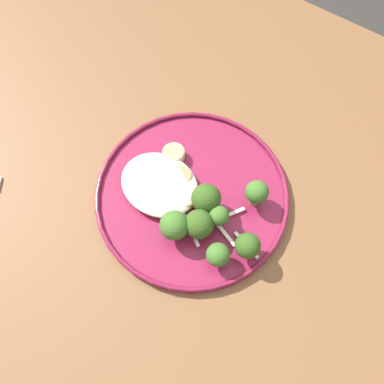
# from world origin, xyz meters

# --- Properties ---
(ground) EXTENTS (6.00, 6.00, 0.00)m
(ground) POSITION_xyz_m (0.00, 0.00, 0.00)
(ground) COLOR #2D2B28
(wooden_dining_table) EXTENTS (1.40, 1.00, 0.74)m
(wooden_dining_table) POSITION_xyz_m (0.00, 0.00, 0.66)
(wooden_dining_table) COLOR brown
(wooden_dining_table) RESTS_ON ground
(dinner_plate) EXTENTS (0.29, 0.29, 0.02)m
(dinner_plate) POSITION_xyz_m (-0.01, 0.04, 0.75)
(dinner_plate) COLOR maroon
(dinner_plate) RESTS_ON wooden_dining_table
(noodle_bed) EXTENTS (0.12, 0.10, 0.02)m
(noodle_bed) POSITION_xyz_m (-0.06, 0.02, 0.76)
(noodle_bed) COLOR beige
(noodle_bed) RESTS_ON dinner_plate
(seared_scallop_left_edge) EXTENTS (0.03, 0.03, 0.01)m
(seared_scallop_left_edge) POSITION_xyz_m (-0.08, 0.02, 0.76)
(seared_scallop_left_edge) COLOR beige
(seared_scallop_left_edge) RESTS_ON dinner_plate
(seared_scallop_on_noodles) EXTENTS (0.03, 0.03, 0.01)m
(seared_scallop_on_noodles) POSITION_xyz_m (-0.07, 0.07, 0.76)
(seared_scallop_on_noodles) COLOR beige
(seared_scallop_on_noodles) RESTS_ON dinner_plate
(seared_scallop_half_hidden) EXTENTS (0.03, 0.03, 0.02)m
(seared_scallop_half_hidden) POSITION_xyz_m (-0.04, 0.05, 0.76)
(seared_scallop_half_hidden) COLOR #DBB77A
(seared_scallop_half_hidden) RESTS_ON dinner_plate
(seared_scallop_center_golden) EXTENTS (0.02, 0.02, 0.02)m
(seared_scallop_center_golden) POSITION_xyz_m (-0.05, 0.02, 0.76)
(seared_scallop_center_golden) COLOR beige
(seared_scallop_center_golden) RESTS_ON dinner_plate
(seared_scallop_tiny_bay) EXTENTS (0.03, 0.03, 0.01)m
(seared_scallop_tiny_bay) POSITION_xyz_m (-0.02, 0.02, 0.76)
(seared_scallop_tiny_bay) COLOR beige
(seared_scallop_tiny_bay) RESTS_ON dinner_plate
(seared_scallop_right_edge) EXTENTS (0.03, 0.03, 0.01)m
(seared_scallop_right_edge) POSITION_xyz_m (-0.05, -0.01, 0.76)
(seared_scallop_right_edge) COLOR #E5C689
(seared_scallop_right_edge) RESTS_ON dinner_plate
(broccoli_floret_front_edge) EXTENTS (0.04, 0.04, 0.05)m
(broccoli_floret_front_edge) POSITION_xyz_m (0.00, -0.03, 0.78)
(broccoli_floret_front_edge) COLOR #7A994C
(broccoli_floret_front_edge) RESTS_ON dinner_plate
(broccoli_floret_small_sprig) EXTENTS (0.04, 0.04, 0.05)m
(broccoli_floret_small_sprig) POSITION_xyz_m (0.03, -0.01, 0.78)
(broccoli_floret_small_sprig) COLOR #89A356
(broccoli_floret_small_sprig) RESTS_ON dinner_plate
(broccoli_floret_beside_noodles) EXTENTS (0.03, 0.03, 0.05)m
(broccoli_floret_beside_noodles) POSITION_xyz_m (0.04, 0.02, 0.78)
(broccoli_floret_beside_noodles) COLOR #7A994C
(broccoli_floret_beside_noodles) RESTS_ON dinner_plate
(broccoli_floret_right_tilted) EXTENTS (0.04, 0.04, 0.05)m
(broccoli_floret_right_tilted) POSITION_xyz_m (0.10, 0.01, 0.78)
(broccoli_floret_right_tilted) COLOR #89A356
(broccoli_floret_right_tilted) RESTS_ON dinner_plate
(broccoli_floret_rear_charred) EXTENTS (0.04, 0.04, 0.06)m
(broccoli_floret_rear_charred) POSITION_xyz_m (0.01, 0.03, 0.79)
(broccoli_floret_rear_charred) COLOR #89A356
(broccoli_floret_rear_charred) RESTS_ON dinner_plate
(broccoli_floret_near_rim) EXTENTS (0.03, 0.03, 0.04)m
(broccoli_floret_near_rim) POSITION_xyz_m (0.07, -0.03, 0.78)
(broccoli_floret_near_rim) COLOR #7A994C
(broccoli_floret_near_rim) RESTS_ON dinner_plate
(broccoli_floret_tall_stalk) EXTENTS (0.03, 0.03, 0.05)m
(broccoli_floret_tall_stalk) POSITION_xyz_m (0.07, 0.08, 0.78)
(broccoli_floret_tall_stalk) COLOR #89A356
(broccoli_floret_tall_stalk) RESTS_ON dinner_plate
(onion_sliver_pale_crescent) EXTENTS (0.06, 0.02, 0.00)m
(onion_sliver_pale_crescent) POSITION_xyz_m (0.05, 0.01, 0.75)
(onion_sliver_pale_crescent) COLOR silver
(onion_sliver_pale_crescent) RESTS_ON dinner_plate
(onion_sliver_short_strip) EXTENTS (0.05, 0.03, 0.00)m
(onion_sliver_short_strip) POSITION_xyz_m (0.02, -0.01, 0.75)
(onion_sliver_short_strip) COLOR silver
(onion_sliver_short_strip) RESTS_ON dinner_plate
(onion_sliver_curled_piece) EXTENTS (0.03, 0.04, 0.00)m
(onion_sliver_curled_piece) POSITION_xyz_m (0.05, 0.04, 0.75)
(onion_sliver_curled_piece) COLOR silver
(onion_sliver_curled_piece) RESTS_ON dinner_plate
(onion_sliver_long_sliver) EXTENTS (0.05, 0.02, 0.00)m
(onion_sliver_long_sliver) POSITION_xyz_m (0.09, 0.01, 0.75)
(onion_sliver_long_sliver) COLOR silver
(onion_sliver_long_sliver) RESTS_ON dinner_plate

